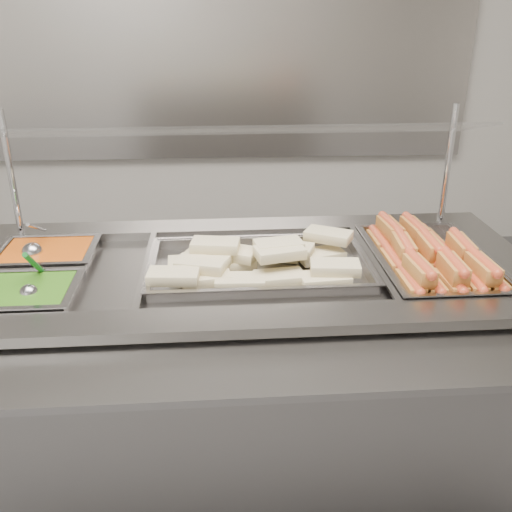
{
  "coord_description": "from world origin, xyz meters",
  "views": [
    {
      "loc": [
        0.01,
        -1.07,
        1.46
      ],
      "look_at": [
        0.1,
        0.41,
        0.82
      ],
      "focal_mm": 40.0,
      "sensor_mm": 36.0,
      "label": 1
    }
  ],
  "objects": [
    {
      "name": "pan_peas",
      "position": [
        -0.52,
        0.27,
        0.76
      ],
      "size": [
        0.27,
        0.22,
        0.09
      ],
      "color": "gray",
      "rests_on": "steam_counter"
    },
    {
      "name": "pan_hotdogs",
      "position": [
        0.61,
        0.42,
        0.76
      ],
      "size": [
        0.31,
        0.49,
        0.09
      ],
      "color": "gray",
      "rests_on": "steam_counter"
    },
    {
      "name": "ladle",
      "position": [
        -0.56,
        0.51,
        0.8
      ],
      "size": [
        0.06,
        0.18,
        0.12
      ],
      "color": "#B6B6BB",
      "rests_on": "pan_beans"
    },
    {
      "name": "serving_spoon",
      "position": [
        -0.49,
        0.26,
        0.8
      ],
      "size": [
        0.05,
        0.15,
        0.13
      ],
      "color": "#B6B6BB",
      "rests_on": "pan_peas"
    },
    {
      "name": "back_panel",
      "position": [
        0.0,
        2.45,
        1.2
      ],
      "size": [
        3.0,
        0.04,
        1.2
      ],
      "primitive_type": "cube",
      "color": "#9F9A95",
      "rests_on": "ground"
    },
    {
      "name": "pan_wraps",
      "position": [
        0.1,
        0.41,
        0.77
      ],
      "size": [
        0.61,
        0.36,
        0.06
      ],
      "color": "gray",
      "rests_on": "steam_counter"
    },
    {
      "name": "hotdogs_in_buns",
      "position": [
        0.59,
        0.4,
        0.8
      ],
      "size": [
        0.28,
        0.46,
        0.1
      ],
      "color": "#A66422",
      "rests_on": "pan_hotdogs"
    },
    {
      "name": "steam_counter",
      "position": [
        0.05,
        0.41,
        0.4
      ],
      "size": [
        1.68,
        0.76,
        0.8
      ],
      "color": "slate",
      "rests_on": "ground"
    },
    {
      "name": "tortilla_wraps",
      "position": [
        0.1,
        0.39,
        0.81
      ],
      "size": [
        0.59,
        0.3,
        0.09
      ],
      "color": "beige",
      "rests_on": "pan_wraps"
    },
    {
      "name": "tray_rail",
      "position": [
        0.06,
        -0.05,
        0.75
      ],
      "size": [
        1.6,
        0.36,
        0.05
      ],
      "color": "gray",
      "rests_on": "steam_counter"
    },
    {
      "name": "pan_beans",
      "position": [
        -0.52,
        0.53,
        0.76
      ],
      "size": [
        0.27,
        0.22,
        0.09
      ],
      "color": "gray",
      "rests_on": "steam_counter"
    },
    {
      "name": "sneeze_guard",
      "position": [
        0.05,
        0.6,
        1.12
      ],
      "size": [
        1.47,
        0.28,
        0.39
      ],
      "color": "silver",
      "rests_on": "steam_counter"
    }
  ]
}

